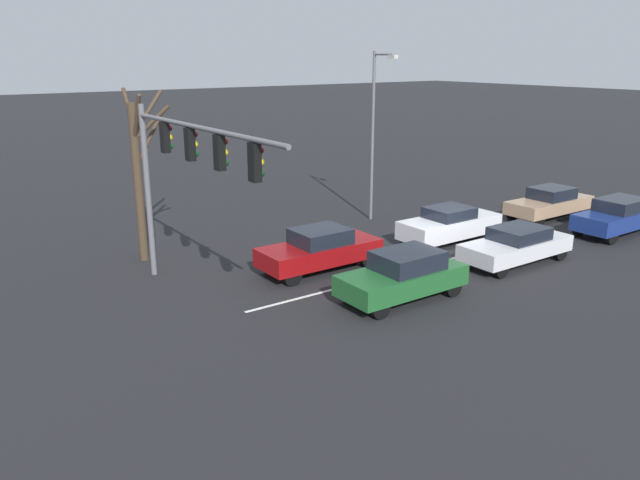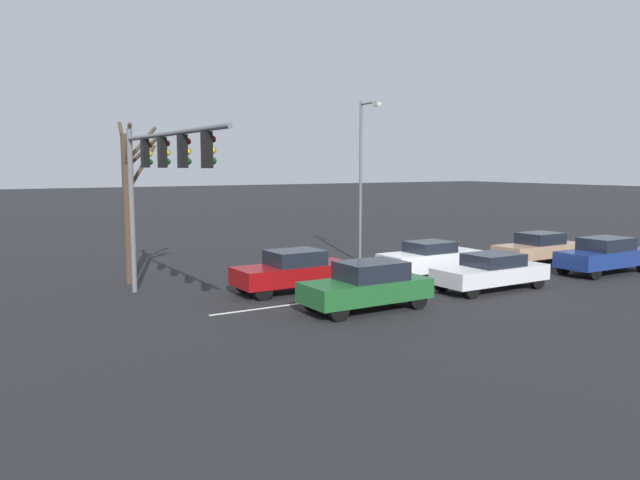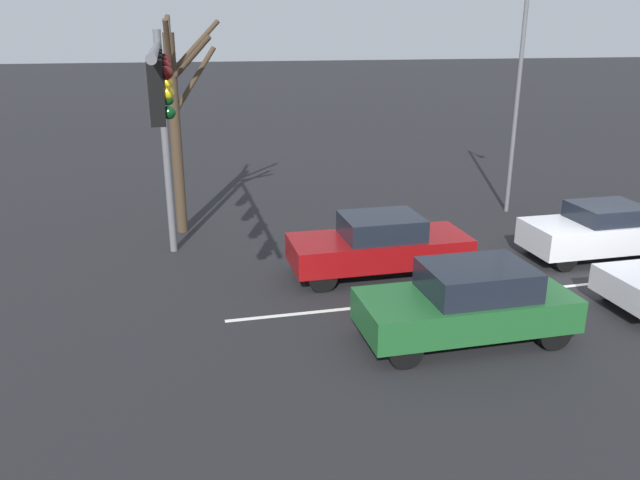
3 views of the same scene
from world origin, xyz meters
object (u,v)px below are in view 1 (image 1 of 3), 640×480
(car_navy_leftlane_third, at_px, (619,216))
(traffic_signal_gantry, at_px, (184,160))
(car_darkgreen_leftlane_front, at_px, (403,275))
(car_silver_leftlane_second, at_px, (516,245))
(street_lamp_right_shoulder, at_px, (375,126))
(car_tan_midlane_third, at_px, (550,202))
(bare_tree_near, at_px, (140,168))
(car_maroon_midlane_front, at_px, (320,249))
(car_white_midlane_second, at_px, (449,224))

(car_navy_leftlane_third, xyz_separation_m, traffic_signal_gantry, (3.37, 18.60, 3.77))
(car_darkgreen_leftlane_front, distance_m, car_silver_leftlane_second, 5.94)
(traffic_signal_gantry, bearing_deg, car_navy_leftlane_third, -100.29)
(car_silver_leftlane_second, xyz_separation_m, street_lamp_right_shoulder, (8.05, 0.29, 3.69))
(traffic_signal_gantry, bearing_deg, car_tan_midlane_third, -89.69)
(bare_tree_near, bearing_deg, car_tan_midlane_third, -105.36)
(traffic_signal_gantry, distance_m, bare_tree_near, 5.22)
(car_tan_midlane_third, distance_m, street_lamp_right_shoulder, 9.31)
(car_silver_leftlane_second, distance_m, car_navy_leftlane_third, 6.98)
(car_maroon_midlane_front, distance_m, car_darkgreen_leftlane_front, 3.88)
(car_tan_midlane_third, xyz_separation_m, traffic_signal_gantry, (-0.10, 18.57, 3.83))
(car_silver_leftlane_second, relative_size, car_tan_midlane_third, 0.99)
(car_white_midlane_second, xyz_separation_m, car_navy_leftlane_third, (-3.39, -6.98, 0.06))
(car_silver_leftlane_second, distance_m, car_tan_midlane_third, 7.78)
(car_navy_leftlane_third, xyz_separation_m, street_lamp_right_shoulder, (8.04, 7.27, 3.60))
(car_maroon_midlane_front, distance_m, street_lamp_right_shoulder, 8.46)
(car_darkgreen_leftlane_front, distance_m, bare_tree_near, 10.56)
(bare_tree_near, bearing_deg, traffic_signal_gantry, 175.74)
(car_darkgreen_leftlane_front, xyz_separation_m, car_navy_leftlane_third, (0.25, -12.91, 0.00))
(car_tan_midlane_third, bearing_deg, car_darkgreen_leftlane_front, 106.10)
(traffic_signal_gantry, bearing_deg, car_darkgreen_leftlane_front, -122.50)
(car_darkgreen_leftlane_front, distance_m, car_tan_midlane_third, 13.41)
(car_maroon_midlane_front, distance_m, car_silver_leftlane_second, 7.44)
(traffic_signal_gantry, height_order, street_lamp_right_shoulder, street_lamp_right_shoulder)
(car_darkgreen_leftlane_front, height_order, bare_tree_near, bare_tree_near)
(car_maroon_midlane_front, relative_size, car_navy_leftlane_third, 0.98)
(car_white_midlane_second, xyz_separation_m, street_lamp_right_shoulder, (4.65, 0.29, 3.65))
(car_darkgreen_leftlane_front, bearing_deg, car_white_midlane_second, -58.46)
(bare_tree_near, bearing_deg, car_white_midlane_second, -114.32)
(car_white_midlane_second, relative_size, car_tan_midlane_third, 0.98)
(car_white_midlane_second, relative_size, car_navy_leftlane_third, 0.98)
(car_maroon_midlane_front, xyz_separation_m, car_darkgreen_leftlane_front, (-3.84, -0.57, 0.02))
(car_navy_leftlane_third, distance_m, bare_tree_near, 20.27)
(street_lamp_right_shoulder, bearing_deg, bare_tree_near, 87.75)
(car_white_midlane_second, bearing_deg, car_silver_leftlane_second, -179.92)
(car_white_midlane_second, relative_size, traffic_signal_gantry, 0.49)
(car_white_midlane_second, bearing_deg, car_navy_leftlane_third, -115.92)
(car_white_midlane_second, height_order, traffic_signal_gantry, traffic_signal_gantry)
(car_maroon_midlane_front, distance_m, bare_tree_near, 7.32)
(street_lamp_right_shoulder, bearing_deg, car_maroon_midlane_front, 125.58)
(car_silver_leftlane_second, bearing_deg, car_darkgreen_leftlane_front, 92.24)
(car_white_midlane_second, height_order, car_navy_leftlane_third, car_navy_leftlane_third)
(car_white_midlane_second, height_order, car_tan_midlane_third, car_white_midlane_second)
(car_navy_leftlane_third, distance_m, car_tan_midlane_third, 3.48)
(car_silver_leftlane_second, height_order, car_tan_midlane_third, car_tan_midlane_third)
(street_lamp_right_shoulder, xyz_separation_m, bare_tree_near, (0.43, 10.94, -0.88))
(car_navy_leftlane_third, height_order, traffic_signal_gantry, traffic_signal_gantry)
(car_white_midlane_second, height_order, street_lamp_right_shoulder, street_lamp_right_shoulder)
(car_darkgreen_leftlane_front, bearing_deg, traffic_signal_gantry, 57.50)
(car_darkgreen_leftlane_front, relative_size, car_navy_leftlane_third, 0.92)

